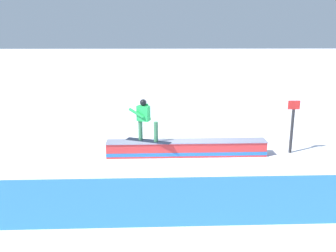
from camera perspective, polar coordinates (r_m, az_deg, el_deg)
ground_plane at (r=12.87m, az=2.81°, el=-4.51°), size 120.00×120.00×0.00m
grind_box at (r=12.79m, az=2.82°, el=-3.47°), size 5.39×0.65×0.54m
snowboarder at (r=12.49m, az=-3.52°, el=1.13°), size 1.55×0.85×1.41m
safety_fence at (r=8.39m, az=4.91°, el=-11.36°), size 9.17×0.28×1.14m
trail_marker at (r=13.56m, az=18.26°, el=0.13°), size 0.40×0.10×1.84m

